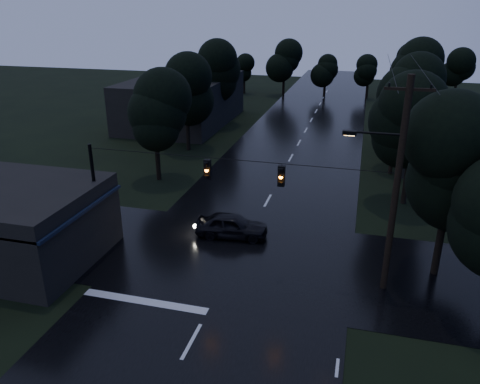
% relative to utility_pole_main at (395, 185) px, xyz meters
% --- Properties ---
extents(main_road, '(12.00, 120.00, 0.02)m').
position_rel_utility_pole_main_xyz_m(main_road, '(-7.41, 19.00, -5.26)').
color(main_road, black).
rests_on(main_road, ground).
extents(cross_street, '(60.00, 9.00, 0.02)m').
position_rel_utility_pole_main_xyz_m(cross_street, '(-7.41, 1.00, -5.26)').
color(cross_street, black).
rests_on(cross_street, ground).
extents(building_far_right, '(10.00, 14.00, 4.40)m').
position_rel_utility_pole_main_xyz_m(building_far_right, '(6.59, 23.00, -3.06)').
color(building_far_right, black).
rests_on(building_far_right, ground).
extents(building_far_left, '(10.00, 16.00, 5.00)m').
position_rel_utility_pole_main_xyz_m(building_far_left, '(-21.41, 29.00, -2.76)').
color(building_far_left, black).
rests_on(building_far_left, ground).
extents(utility_pole_main, '(3.50, 0.30, 10.00)m').
position_rel_utility_pole_main_xyz_m(utility_pole_main, '(0.00, 0.00, 0.00)').
color(utility_pole_main, black).
rests_on(utility_pole_main, ground).
extents(utility_pole_far, '(2.00, 0.30, 7.50)m').
position_rel_utility_pole_main_xyz_m(utility_pole_far, '(0.89, 17.00, -1.38)').
color(utility_pole_far, black).
rests_on(utility_pole_far, ground).
extents(anchor_pole_left, '(0.18, 0.18, 6.00)m').
position_rel_utility_pole_main_xyz_m(anchor_pole_left, '(-14.91, 0.00, -2.26)').
color(anchor_pole_left, black).
rests_on(anchor_pole_left, ground).
extents(span_signals, '(15.00, 0.37, 1.12)m').
position_rel_utility_pole_main_xyz_m(span_signals, '(-6.85, -0.01, -0.01)').
color(span_signals, black).
rests_on(span_signals, ground).
extents(tree_corner_near, '(4.48, 4.48, 9.44)m').
position_rel_utility_pole_main_xyz_m(tree_corner_near, '(2.59, 2.00, 0.74)').
color(tree_corner_near, black).
rests_on(tree_corner_near, ground).
extents(tree_left_a, '(3.92, 3.92, 8.26)m').
position_rel_utility_pole_main_xyz_m(tree_left_a, '(-16.41, 11.00, -0.02)').
color(tree_left_a, black).
rests_on(tree_left_a, ground).
extents(tree_left_b, '(4.20, 4.20, 8.85)m').
position_rel_utility_pole_main_xyz_m(tree_left_b, '(-17.01, 19.00, 0.36)').
color(tree_left_b, black).
rests_on(tree_left_b, ground).
extents(tree_left_c, '(4.48, 4.48, 9.44)m').
position_rel_utility_pole_main_xyz_m(tree_left_c, '(-17.61, 29.00, 0.74)').
color(tree_left_c, black).
rests_on(tree_left_c, ground).
extents(tree_right_a, '(4.20, 4.20, 8.85)m').
position_rel_utility_pole_main_xyz_m(tree_right_a, '(1.59, 11.00, 0.36)').
color(tree_right_a, black).
rests_on(tree_right_a, ground).
extents(tree_right_b, '(4.48, 4.48, 9.44)m').
position_rel_utility_pole_main_xyz_m(tree_right_b, '(2.19, 19.00, 0.74)').
color(tree_right_b, black).
rests_on(tree_right_b, ground).
extents(tree_right_c, '(4.76, 4.76, 10.03)m').
position_rel_utility_pole_main_xyz_m(tree_right_c, '(2.79, 29.00, 1.11)').
color(tree_right_c, black).
rests_on(tree_right_c, ground).
extents(car, '(4.30, 2.06, 1.42)m').
position_rel_utility_pole_main_xyz_m(car, '(-8.35, 3.25, -4.55)').
color(car, black).
rests_on(car, ground).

